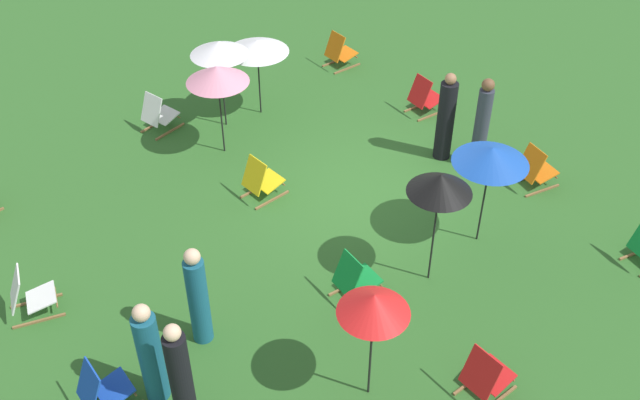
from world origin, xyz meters
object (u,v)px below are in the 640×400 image
object	(u,v)px
deckchair_3	(102,390)
person_1	(150,355)
umbrella_0	(440,184)
deckchair_9	(536,169)
umbrella_1	(257,46)
person_4	(198,298)
deckchair_0	(355,279)
umbrella_2	(491,155)
deckchair_8	(486,376)
person_2	(181,378)
deckchair_6	(261,180)
umbrella_5	(219,48)
deckchair_4	(425,97)
person_0	(482,124)
deckchair_10	(340,52)
person_3	(446,119)
deckchair_2	(29,295)
deckchair_7	(158,114)
umbrella_3	(217,74)
umbrella_4	(374,304)

from	to	relation	value
deckchair_3	person_1	xyz separation A→B (m)	(-0.25, -0.65, 0.44)
umbrella_0	deckchair_9	bearing A→B (deg)	-81.22
deckchair_9	umbrella_1	world-z (taller)	umbrella_1
umbrella_1	person_4	world-z (taller)	person_4
deckchair_0	umbrella_2	distance (m)	2.83
deckchair_0	person_4	xyz separation A→B (m)	(0.76, 2.24, 0.45)
deckchair_8	person_2	bearing A→B (deg)	57.42
deckchair_6	person_4	world-z (taller)	person_4
umbrella_2	person_1	xyz separation A→B (m)	(0.56, 5.72, -0.90)
umbrella_1	umbrella_5	world-z (taller)	umbrella_5
deckchair_0	umbrella_1	distance (m)	5.74
deckchair_4	umbrella_5	world-z (taller)	umbrella_5
deckchair_0	person_2	size ratio (longest dim) A/B	0.46
person_4	person_2	bearing A→B (deg)	-26.02
person_0	person_1	xyz separation A→B (m)	(-0.90, 7.32, -0.09)
deckchair_6	umbrella_0	bearing A→B (deg)	-168.97
deckchair_4	person_1	size ratio (longest dim) A/B	0.49
umbrella_1	deckchair_10	bearing A→B (deg)	-79.12
deckchair_0	deckchair_4	xyz separation A→B (m)	(3.13, -4.62, 0.00)
deckchair_4	person_3	bearing A→B (deg)	152.41
deckchair_2	umbrella_0	xyz separation A→B (m)	(-3.19, -5.16, 1.50)
deckchair_3	deckchair_7	world-z (taller)	same
umbrella_1	umbrella_3	distance (m)	1.55
deckchair_6	person_1	size ratio (longest dim) A/B	0.49
deckchair_10	person_4	world-z (taller)	person_4
deckchair_10	deckchair_6	bearing A→B (deg)	125.26
deckchair_9	deckchair_6	bearing A→B (deg)	67.27
person_3	deckchair_6	bearing A→B (deg)	-26.40
umbrella_3	deckchair_8	bearing A→B (deg)	176.52
deckchair_3	deckchair_10	distance (m)	9.91
umbrella_1	person_2	xyz separation A→B (m)	(-5.59, 5.11, -0.66)
umbrella_2	person_4	distance (m)	4.91
umbrella_4	person_2	size ratio (longest dim) A/B	1.03
deckchair_7	umbrella_1	bearing A→B (deg)	-122.95
deckchair_9	umbrella_1	distance (m)	5.85
deckchair_7	deckchair_8	world-z (taller)	same
deckchair_7	umbrella_0	distance (m)	6.70
deckchair_2	deckchair_7	xyz separation A→B (m)	(3.23, -3.96, 0.00)
umbrella_4	deckchair_7	bearing A→B (deg)	-7.65
umbrella_2	person_4	bearing A→B (deg)	77.54
deckchair_6	person_0	size ratio (longest dim) A/B	0.45
umbrella_2	umbrella_5	size ratio (longest dim) A/B	1.00
deckchair_3	person_4	size ratio (longest dim) A/B	0.49
person_0	person_2	bearing A→B (deg)	132.30
deckchair_2	person_4	bearing A→B (deg)	-121.66
deckchair_9	person_1	xyz separation A→B (m)	(0.21, 7.62, 0.44)
umbrella_0	umbrella_1	distance (m)	5.76
person_0	person_1	bearing A→B (deg)	127.52
umbrella_2	person_3	bearing A→B (deg)	-31.92
deckchair_3	deckchair_6	world-z (taller)	same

